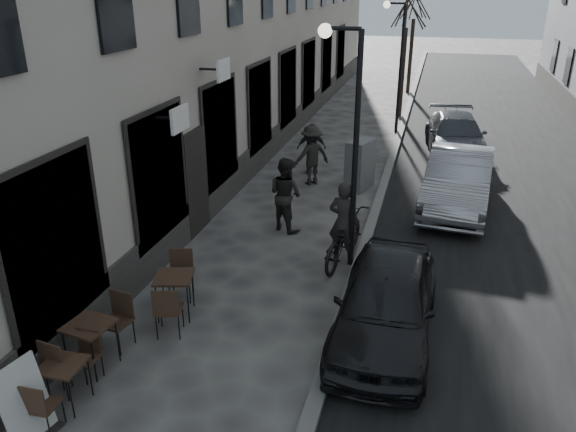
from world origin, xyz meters
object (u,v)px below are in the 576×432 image
at_px(sign_board, 27,409).
at_px(utility_cabinet, 360,165).
at_px(car_mid, 458,180).
at_px(bistro_set_c, 175,291).
at_px(pedestrian_far, 311,148).
at_px(streetlamp_near, 348,124).
at_px(car_near, 386,302).
at_px(bistro_set_a, 65,380).
at_px(pedestrian_mid, 311,155).
at_px(bicycle, 343,237).
at_px(tree_far, 415,3).
at_px(streetlamp_far, 397,53).
at_px(car_far, 456,135).
at_px(pedestrian_near, 285,194).
at_px(bistro_set_b, 91,341).
at_px(tree_near, 407,9).

distance_m(sign_board, utility_cabinet, 11.51).
height_order(sign_board, car_mid, car_mid).
distance_m(bistro_set_c, pedestrian_far, 8.97).
relative_size(bistro_set_c, pedestrian_far, 1.06).
relative_size(streetlamp_near, car_near, 1.24).
bearing_deg(bistro_set_a, car_near, 32.29).
bearing_deg(pedestrian_mid, car_mid, 128.60).
relative_size(utility_cabinet, bicycle, 0.68).
xyz_separation_m(tree_far, sign_board, (-3.37, -27.21, -4.19)).
bearing_deg(bicycle, pedestrian_far, -61.60).
height_order(bicycle, pedestrian_mid, pedestrian_mid).
bearing_deg(car_mid, tree_far, 103.23).
bearing_deg(streetlamp_far, streetlamp_near, -90.00).
bearing_deg(car_far, bicycle, -110.80).
relative_size(car_near, car_mid, 0.87).
xyz_separation_m(streetlamp_far, bistro_set_a, (-3.20, -17.52, -2.72)).
bearing_deg(bistro_set_a, tree_far, 81.32).
bearing_deg(streetlamp_near, pedestrian_mid, 110.37).
distance_m(pedestrian_near, car_far, 8.96).
height_order(streetlamp_near, bistro_set_b, streetlamp_near).
height_order(streetlamp_near, car_mid, streetlamp_near).
relative_size(bistro_set_a, pedestrian_far, 0.90).
distance_m(tree_far, pedestrian_far, 15.57).
xyz_separation_m(bistro_set_c, sign_board, (-0.61, -3.34, -0.03)).
xyz_separation_m(pedestrian_mid, pedestrian_far, (-0.24, 1.10, -0.11)).
distance_m(tree_near, pedestrian_mid, 10.88).
distance_m(streetlamp_near, utility_cabinet, 5.48).
bearing_deg(pedestrian_far, bistro_set_c, -116.62).
xyz_separation_m(bistro_set_a, sign_board, (-0.10, -0.70, 0.04)).
distance_m(bicycle, car_near, 2.94).
bearing_deg(bistro_set_b, streetlamp_far, 87.39).
xyz_separation_m(sign_board, utility_cabinet, (2.96, 11.12, 0.27)).
bearing_deg(sign_board, bistro_set_a, 93.31).
distance_m(streetlamp_near, bicycle, 2.58).
xyz_separation_m(bistro_set_b, pedestrian_mid, (1.47, 9.61, 0.41)).
bearing_deg(pedestrian_near, tree_near, -67.94).
relative_size(streetlamp_far, bistro_set_b, 2.98).
bearing_deg(sign_board, car_mid, 72.18).
relative_size(bistro_set_a, sign_board, 1.24).
bearing_deg(car_mid, pedestrian_mid, 174.18).
distance_m(utility_cabinet, car_near, 7.64).
xyz_separation_m(sign_board, pedestrian_near, (1.58, 7.69, 0.46)).
xyz_separation_m(tree_far, bicycle, (-0.10, -20.89, -4.08)).
bearing_deg(pedestrian_far, bicycle, -93.73).
bearing_deg(pedestrian_far, pedestrian_near, -108.23).
height_order(tree_far, pedestrian_mid, tree_far).
distance_m(tree_near, car_far, 7.28).
distance_m(pedestrian_far, car_mid, 4.95).
relative_size(sign_board, bicycle, 0.54).
bearing_deg(pedestrian_near, tree_far, -65.64).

